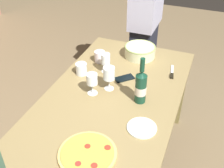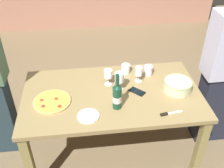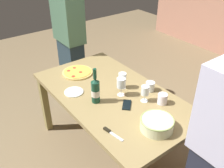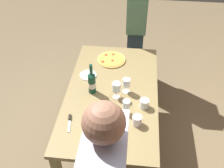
{
  "view_description": "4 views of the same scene",
  "coord_description": "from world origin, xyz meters",
  "views": [
    {
      "loc": [
        -1.41,
        -0.55,
        1.94
      ],
      "look_at": [
        0.0,
        0.0,
        0.85
      ],
      "focal_mm": 44.67,
      "sensor_mm": 36.0,
      "label": 1
    },
    {
      "loc": [
        -0.23,
        -1.87,
        2.23
      ],
      "look_at": [
        0.0,
        0.0,
        0.85
      ],
      "focal_mm": 42.63,
      "sensor_mm": 36.0,
      "label": 2
    },
    {
      "loc": [
        1.56,
        -1.17,
        2.07
      ],
      "look_at": [
        0.0,
        0.0,
        0.85
      ],
      "focal_mm": 40.22,
      "sensor_mm": 36.0,
      "label": 3
    },
    {
      "loc": [
        1.94,
        0.21,
        2.54
      ],
      "look_at": [
        0.0,
        0.0,
        0.85
      ],
      "focal_mm": 42.87,
      "sensor_mm": 36.0,
      "label": 4
    }
  ],
  "objects": [
    {
      "name": "serving_bowl",
      "position": [
        0.6,
        -0.02,
        0.8
      ],
      "size": [
        0.26,
        0.26,
        0.1
      ],
      "color": "beige",
      "rests_on": "dining_table"
    },
    {
      "name": "ground_plane",
      "position": [
        0.0,
        0.0,
        0.0
      ],
      "size": [
        8.0,
        8.0,
        0.0
      ],
      "primitive_type": "plane",
      "color": "#756245"
    },
    {
      "name": "side_plate",
      "position": [
        -0.23,
        -0.28,
        0.76
      ],
      "size": [
        0.18,
        0.18,
        0.01
      ],
      "primitive_type": "cylinder",
      "color": "white",
      "rests_on": "dining_table"
    },
    {
      "name": "pizza_knife",
      "position": [
        0.42,
        -0.33,
        0.76
      ],
      "size": [
        0.19,
        0.05,
        0.02
      ],
      "color": "silver",
      "rests_on": "dining_table"
    },
    {
      "name": "wine_glass_near_pizza",
      "position": [
        -0.02,
        0.14,
        0.86
      ],
      "size": [
        0.08,
        0.08,
        0.16
      ],
      "color": "white",
      "rests_on": "dining_table"
    },
    {
      "name": "person_host",
      "position": [
        1.09,
        0.08,
        0.84
      ],
      "size": [
        0.42,
        0.24,
        1.66
      ],
      "rotation": [
        0.0,
        0.0,
        -3.07
      ],
      "color": "#1F2230",
      "rests_on": "ground"
    },
    {
      "name": "wine_glass_far_left",
      "position": [
        0.07,
        0.05,
        0.87
      ],
      "size": [
        0.08,
        0.08,
        0.18
      ],
      "color": "white",
      "rests_on": "dining_table"
    },
    {
      "name": "dining_table",
      "position": [
        0.0,
        0.0,
        0.66
      ],
      "size": [
        1.6,
        0.9,
        0.75
      ],
      "color": "olive",
      "rests_on": "ground"
    },
    {
      "name": "cup_amber",
      "position": [
        0.39,
        0.26,
        0.8
      ],
      "size": [
        0.08,
        0.08,
        0.09
      ],
      "primitive_type": "cylinder",
      "color": "white",
      "rests_on": "dining_table"
    },
    {
      "name": "wine_glass_by_bottle",
      "position": [
        0.27,
        0.16,
        0.86
      ],
      "size": [
        0.07,
        0.07,
        0.15
      ],
      "color": "white",
      "rests_on": "dining_table"
    },
    {
      "name": "cell_phone",
      "position": [
        0.23,
        -0.01,
        0.76
      ],
      "size": [
        0.15,
        0.15,
        0.01
      ],
      "primitive_type": "cube",
      "rotation": [
        0.0,
        0.0,
        0.79
      ],
      "color": "black",
      "rests_on": "dining_table"
    },
    {
      "name": "pizza",
      "position": [
        -0.53,
        -0.06,
        0.76
      ],
      "size": [
        0.32,
        0.32,
        0.03
      ],
      "color": "#D8B461",
      "rests_on": "dining_table"
    },
    {
      "name": "cup_ceramic",
      "position": [
        0.18,
        0.32,
        0.79
      ],
      "size": [
        0.09,
        0.09,
        0.09
      ],
      "primitive_type": "cylinder",
      "color": "white",
      "rests_on": "dining_table"
    },
    {
      "name": "person_guest_left",
      "position": [
        -1.14,
        0.19,
        0.89
      ],
      "size": [
        0.43,
        0.24,
        1.74
      ],
      "rotation": [
        0.0,
        0.0,
        -0.16
      ],
      "color": "#23343E",
      "rests_on": "ground"
    },
    {
      "name": "wine_bottle",
      "position": [
        0.02,
        -0.19,
        0.87
      ],
      "size": [
        0.08,
        0.08,
        0.33
      ],
      "color": "#143F2C",
      "rests_on": "dining_table"
    }
  ]
}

